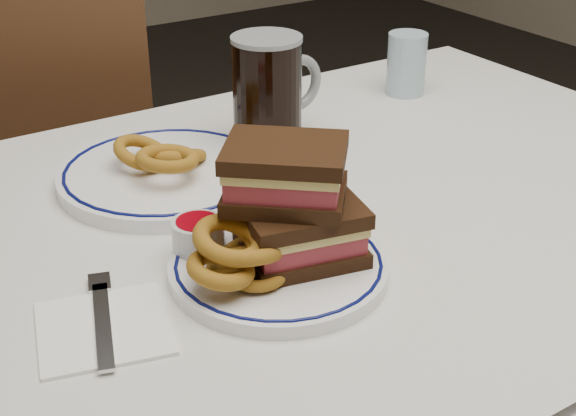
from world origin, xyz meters
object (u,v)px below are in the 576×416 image
beer_mug (269,92)px  far_plate (167,174)px  chair_far (47,168)px  reuben_sandwich (293,202)px  main_plate (279,266)px

beer_mug → far_plate: bearing=-172.7°
chair_far → reuben_sandwich: (0.02, -0.91, 0.32)m
main_plate → beer_mug: beer_mug is taller
beer_mug → far_plate: size_ratio=0.58×
reuben_sandwich → far_plate: (-0.02, 0.27, -0.07)m
beer_mug → reuben_sandwich: bearing=-117.2°
chair_far → main_plate: bearing=-90.1°
chair_far → far_plate: bearing=-90.6°
main_plate → reuben_sandwich: 0.08m
chair_far → main_plate: (-0.00, -0.92, 0.24)m
reuben_sandwich → beer_mug: 0.33m
reuben_sandwich → beer_mug: size_ratio=0.97×
chair_far → beer_mug: chair_far is taller
chair_far → far_plate: size_ratio=3.26×
reuben_sandwich → far_plate: size_ratio=0.56×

